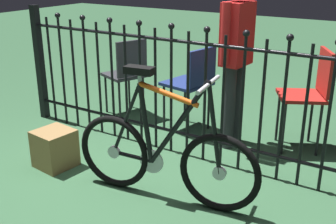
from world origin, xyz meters
name	(u,v)px	position (x,y,z in m)	size (l,w,h in m)	color
ground_plane	(141,184)	(0.00, 0.00, 0.00)	(20.00, 20.00, 0.00)	#315A39
iron_fence	(178,88)	(-0.05, 0.62, 0.60)	(3.51, 0.07, 1.19)	black
bicycle	(164,155)	(0.25, -0.07, 0.33)	(1.36, 0.40, 0.95)	black
chair_red	(311,89)	(0.87, 1.31, 0.56)	(0.50, 0.50, 0.90)	black
chair_navy	(193,80)	(-0.18, 1.12, 0.53)	(0.46, 0.46, 0.84)	black
chair_charcoal	(127,70)	(-0.99, 1.14, 0.51)	(0.48, 0.48, 0.84)	black
person_visitor	(236,50)	(0.28, 1.04, 0.88)	(0.21, 0.47, 1.50)	#2D2D33
display_crate	(55,148)	(-0.77, -0.13, 0.16)	(0.28, 0.28, 0.31)	olive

